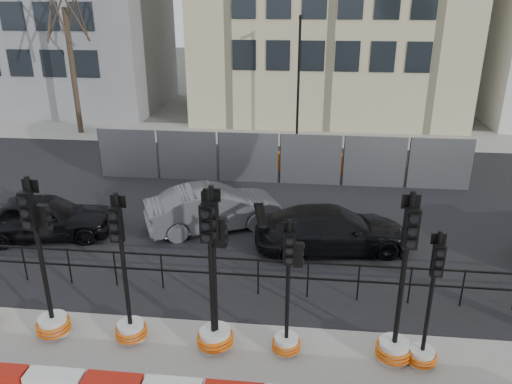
# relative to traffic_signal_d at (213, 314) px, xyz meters

# --- Properties ---
(ground) EXTENTS (120.00, 120.00, 0.00)m
(ground) POSITION_rel_traffic_signal_d_xyz_m (0.71, 0.88, -0.86)
(ground) COLOR #51514C
(ground) RESTS_ON ground
(road) EXTENTS (40.00, 14.00, 0.03)m
(road) POSITION_rel_traffic_signal_d_xyz_m (0.71, 7.88, -0.84)
(road) COLOR black
(road) RESTS_ON ground
(sidewalk_far) EXTENTS (40.00, 4.00, 0.02)m
(sidewalk_far) POSITION_rel_traffic_signal_d_xyz_m (0.71, 16.88, -0.85)
(sidewalk_far) COLOR gray
(sidewalk_far) RESTS_ON ground
(kerb_railing) EXTENTS (18.00, 0.04, 1.00)m
(kerb_railing) POSITION_rel_traffic_signal_d_xyz_m (0.71, 2.08, -0.17)
(kerb_railing) COLOR black
(kerb_railing) RESTS_ON ground
(heras_fencing) EXTENTS (14.33, 1.72, 2.00)m
(heras_fencing) POSITION_rel_traffic_signal_d_xyz_m (1.27, 10.74, -0.20)
(heras_fencing) COLOR gray
(heras_fencing) RESTS_ON ground
(lamp_post_far) EXTENTS (0.12, 0.56, 6.00)m
(lamp_post_far) POSITION_rel_traffic_signal_d_xyz_m (1.21, 15.86, 2.37)
(lamp_post_far) COLOR black
(lamp_post_far) RESTS_ON ground
(traffic_signal_b) EXTENTS (0.72, 0.72, 3.67)m
(traffic_signal_b) POSITION_rel_traffic_signal_d_xyz_m (-3.54, 0.07, 0.02)
(traffic_signal_b) COLOR silver
(traffic_signal_b) RESTS_ON ground
(traffic_signal_c) EXTENTS (0.67, 0.67, 3.40)m
(traffic_signal_c) POSITION_rel_traffic_signal_d_xyz_m (-1.82, 0.09, -0.15)
(traffic_signal_c) COLOR silver
(traffic_signal_c) RESTS_ON ground
(traffic_signal_d) EXTENTS (0.71, 0.71, 3.59)m
(traffic_signal_d) POSITION_rel_traffic_signal_d_xyz_m (0.00, 0.00, 0.00)
(traffic_signal_d) COLOR silver
(traffic_signal_d) RESTS_ON ground
(traffic_signal_e) EXTENTS (0.72, 0.72, 3.64)m
(traffic_signal_e) POSITION_rel_traffic_signal_d_xyz_m (0.04, 0.05, -0.10)
(traffic_signal_e) COLOR silver
(traffic_signal_e) RESTS_ON ground
(traffic_signal_f) EXTENTS (0.59, 0.59, 3.02)m
(traffic_signal_f) POSITION_rel_traffic_signal_d_xyz_m (1.51, 0.05, -0.14)
(traffic_signal_f) COLOR silver
(traffic_signal_f) RESTS_ON ground
(traffic_signal_g) EXTENTS (0.73, 0.73, 3.68)m
(traffic_signal_g) POSITION_rel_traffic_signal_d_xyz_m (3.66, 0.04, -0.10)
(traffic_signal_g) COLOR silver
(traffic_signal_g) RESTS_ON ground
(traffic_signal_h) EXTENTS (0.58, 0.58, 2.96)m
(traffic_signal_h) POSITION_rel_traffic_signal_d_xyz_m (4.20, -0.04, -0.24)
(traffic_signal_h) COLOR silver
(traffic_signal_h) RESTS_ON ground
(car_a) EXTENTS (3.39, 4.72, 1.36)m
(car_a) POSITION_rel_traffic_signal_d_xyz_m (-6.03, 4.50, -0.17)
(car_a) COLOR black
(car_a) RESTS_ON ground
(car_b) EXTENTS (4.66, 5.32, 1.38)m
(car_b) POSITION_rel_traffic_signal_d_xyz_m (-1.07, 5.67, -0.16)
(car_b) COLOR #55555B
(car_b) RESTS_ON ground
(car_c) EXTENTS (3.40, 5.07, 1.28)m
(car_c) POSITION_rel_traffic_signal_d_xyz_m (2.57, 4.64, -0.21)
(car_c) COLOR black
(car_c) RESTS_ON ground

